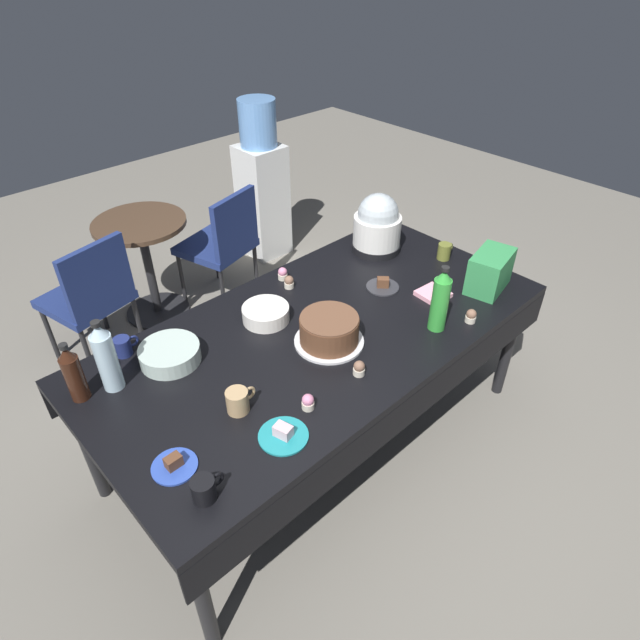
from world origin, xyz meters
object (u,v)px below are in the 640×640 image
(soda_bottle_lime_soda, at_px, (440,300))
(potluck_table, at_px, (320,339))
(cupcake_cocoa, at_px, (471,316))
(soda_bottle_water, at_px, (106,358))
(dessert_plate_teal, at_px, (283,434))
(dessert_plate_cobalt, at_px, (174,465))
(glass_salad_bowl, at_px, (170,354))
(maroon_chair_right, at_px, (223,241))
(coffee_mug_black, at_px, (204,489))
(coffee_mug_olive, at_px, (445,251))
(ceramic_snack_bowl, at_px, (266,314))
(cupcake_mint, at_px, (359,368))
(slow_cooker, at_px, (377,225))
(maroon_chair_left, at_px, (91,294))
(soda_carton, at_px, (490,271))
(round_cafe_table, at_px, (145,251))
(cupcake_berry, at_px, (289,282))
(coffee_mug_navy, at_px, (123,346))
(water_cooler, at_px, (262,185))
(coffee_mug_tan, at_px, (238,401))
(soda_bottle_cola, at_px, (73,374))
(dessert_plate_charcoal, at_px, (383,285))
(cupcake_rose, at_px, (308,402))
(frosted_layer_cake, at_px, (329,331))
(cupcake_lemon, at_px, (283,274))

(soda_bottle_lime_soda, bearing_deg, potluck_table, 137.59)
(cupcake_cocoa, relative_size, soda_bottle_water, 0.20)
(dessert_plate_teal, bearing_deg, potluck_table, 34.91)
(dessert_plate_cobalt, bearing_deg, glass_salad_bowl, 60.30)
(dessert_plate_teal, height_order, soda_bottle_water, soda_bottle_water)
(potluck_table, relative_size, maroon_chair_right, 2.59)
(coffee_mug_black, bearing_deg, coffee_mug_olive, 12.02)
(ceramic_snack_bowl, bearing_deg, cupcake_mint, -85.47)
(ceramic_snack_bowl, relative_size, coffee_mug_olive, 1.96)
(slow_cooker, height_order, maroon_chair_left, slow_cooker)
(ceramic_snack_bowl, height_order, soda_carton, soda_carton)
(round_cafe_table, bearing_deg, coffee_mug_black, -112.50)
(cupcake_berry, height_order, maroon_chair_right, maroon_chair_right)
(soda_carton, distance_m, maroon_chair_right, 1.85)
(cupcake_cocoa, relative_size, round_cafe_table, 0.09)
(coffee_mug_navy, relative_size, maroon_chair_left, 0.13)
(cupcake_berry, relative_size, water_cooler, 0.05)
(cupcake_berry, distance_m, coffee_mug_tan, 0.88)
(ceramic_snack_bowl, relative_size, dessert_plate_teal, 1.18)
(glass_salad_bowl, xyz_separation_m, cupcake_cocoa, (1.18, -0.73, -0.00))
(dessert_plate_cobalt, xyz_separation_m, soda_bottle_cola, (-0.09, 0.55, 0.11))
(potluck_table, xyz_separation_m, cupcake_cocoa, (0.55, -0.45, 0.09))
(ceramic_snack_bowl, relative_size, maroon_chair_right, 0.26)
(dessert_plate_cobalt, bearing_deg, dessert_plate_charcoal, 10.40)
(water_cooler, bearing_deg, soda_bottle_water, -142.21)
(dessert_plate_charcoal, bearing_deg, soda_bottle_lime_soda, -100.42)
(dessert_plate_teal, height_order, coffee_mug_black, coffee_mug_black)
(cupcake_rose, distance_m, coffee_mug_navy, 0.87)
(frosted_layer_cake, distance_m, coffee_mug_black, 0.91)
(frosted_layer_cake, bearing_deg, slow_cooker, 28.26)
(ceramic_snack_bowl, distance_m, cupcake_berry, 0.30)
(glass_salad_bowl, bearing_deg, coffee_mug_navy, 124.45)
(cupcake_mint, distance_m, coffee_mug_tan, 0.52)
(frosted_layer_cake, height_order, cupcake_mint, frosted_layer_cake)
(slow_cooker, height_order, cupcake_berry, slow_cooker)
(frosted_layer_cake, height_order, water_cooler, water_cooler)
(dessert_plate_charcoal, distance_m, round_cafe_table, 1.72)
(coffee_mug_olive, bearing_deg, dessert_plate_charcoal, 175.51)
(dessert_plate_teal, distance_m, soda_bottle_water, 0.77)
(soda_bottle_lime_soda, bearing_deg, dessert_plate_charcoal, 79.58)
(slow_cooker, height_order, cupcake_cocoa, slow_cooker)
(frosted_layer_cake, xyz_separation_m, soda_carton, (0.90, -0.24, 0.03))
(dessert_plate_cobalt, xyz_separation_m, cupcake_lemon, (1.06, 0.67, 0.02))
(cupcake_rose, xyz_separation_m, soda_bottle_water, (-0.49, 0.63, 0.12))
(glass_salad_bowl, distance_m, cupcake_rose, 0.66)
(cupcake_cocoa, relative_size, maroon_chair_left, 0.08)
(coffee_mug_olive, bearing_deg, coffee_mug_tan, -174.42)
(dessert_plate_cobalt, distance_m, round_cafe_table, 2.07)
(cupcake_cocoa, bearing_deg, maroon_chair_right, 94.10)
(cupcake_lemon, relative_size, maroon_chair_left, 0.08)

